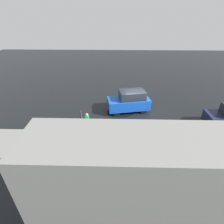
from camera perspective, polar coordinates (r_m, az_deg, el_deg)
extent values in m
plane|color=black|center=(16.53, 8.75, -0.90)|extent=(60.00, 60.00, 0.00)
cube|color=slate|center=(13.15, 10.72, -10.42)|extent=(24.00, 3.20, 0.04)
cube|color=blue|center=(16.70, 5.39, 2.82)|extent=(4.15, 2.40, 0.99)
cube|color=#1E232B|center=(16.38, 6.60, 5.62)|extent=(2.58, 1.91, 0.77)
cylinder|color=black|center=(16.07, 1.47, -0.25)|extent=(0.63, 0.33, 0.60)
cylinder|color=black|center=(17.29, 0.60, 2.14)|extent=(0.63, 0.33, 0.60)
cylinder|color=black|center=(16.69, 10.19, 0.49)|extent=(0.63, 0.33, 0.60)
cylinder|color=black|center=(17.87, 8.77, 2.75)|extent=(0.63, 0.33, 0.60)
cylinder|color=black|center=(16.30, 31.44, -4.85)|extent=(0.60, 0.23, 0.60)
cylinder|color=black|center=(17.34, 29.28, -2.08)|extent=(0.60, 0.23, 0.60)
cylinder|color=gold|center=(14.11, -5.09, -5.21)|extent=(0.22, 0.22, 0.62)
sphere|color=gold|center=(13.90, -5.16, -4.00)|extent=(0.26, 0.26, 0.26)
cylinder|color=gold|center=(14.05, -4.45, -4.98)|extent=(0.10, 0.09, 0.09)
cylinder|color=gold|center=(14.09, -5.75, -4.95)|extent=(0.10, 0.09, 0.09)
cylinder|color=#2D2D2D|center=(14.28, -5.04, -6.12)|extent=(0.31, 0.31, 0.06)
cube|color=#1E8C4C|center=(13.81, -8.14, -2.23)|extent=(0.27, 0.38, 0.55)
sphere|color=tan|center=(13.60, -8.26, -0.86)|extent=(0.22, 0.22, 0.22)
cylinder|color=#1E1E2D|center=(14.26, -7.85, -4.40)|extent=(0.13, 0.13, 0.85)
cylinder|color=#1E1E2D|center=(14.12, -8.02, -4.81)|extent=(0.13, 0.13, 0.85)
cylinder|color=#1E8C4C|center=(14.00, -7.91, -1.70)|extent=(0.09, 0.09, 0.50)
cylinder|color=#1E8C4C|center=(13.61, -8.38, -2.77)|extent=(0.09, 0.09, 0.50)
cylinder|color=#B7BABF|center=(13.40, 31.13, -11.46)|extent=(0.04, 0.04, 1.05)
cylinder|color=#B7BABF|center=(12.64, 24.15, -12.06)|extent=(0.04, 0.04, 1.05)
cylinder|color=#B7BABF|center=(12.08, 16.37, -12.51)|extent=(0.04, 0.04, 1.05)
cylinder|color=#B7BABF|center=(11.75, 7.99, -12.75)|extent=(0.04, 0.04, 1.05)
cylinder|color=#B7BABF|center=(11.68, -0.70, -12.72)|extent=(0.04, 0.04, 1.05)
cylinder|color=#B7BABF|center=(12.03, 20.76, -10.64)|extent=(8.66, 0.04, 0.04)
cylinder|color=#B7BABF|center=(12.30, 20.40, -12.12)|extent=(8.66, 0.04, 0.04)
cylinder|color=#4C4C51|center=(13.02, -9.69, -4.22)|extent=(0.07, 0.07, 2.40)
cube|color=black|center=(12.51, -10.07, -0.64)|extent=(0.04, 0.44, 0.44)
cylinder|color=black|center=(17.36, 2.49, 1.12)|extent=(3.40, 3.40, 0.01)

